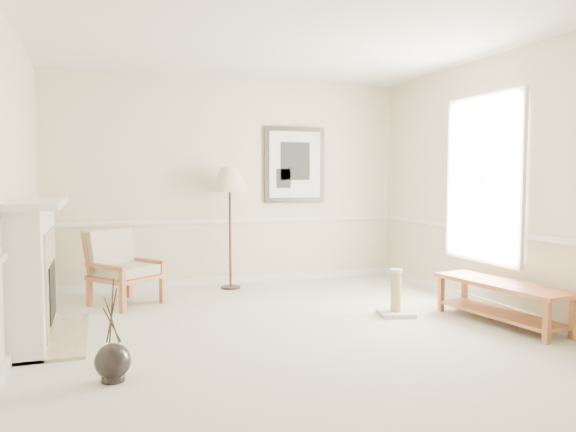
{
  "coord_description": "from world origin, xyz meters",
  "views": [
    {
      "loc": [
        -1.76,
        -5.03,
        1.52
      ],
      "look_at": [
        0.17,
        0.7,
        1.1
      ],
      "focal_mm": 35.0,
      "sensor_mm": 36.0,
      "label": 1
    }
  ],
  "objects_px": {
    "floor_lamp": "(230,183)",
    "bench": "(501,296)",
    "armchair": "(120,264)",
    "scratching_post": "(396,301)",
    "floor_vase": "(113,362)"
  },
  "relations": [
    {
      "from": "floor_lamp",
      "to": "bench",
      "type": "bearing_deg",
      "value": -50.52
    },
    {
      "from": "floor_lamp",
      "to": "bench",
      "type": "xyz_separation_m",
      "value": [
        2.24,
        -2.72,
        -1.15
      ]
    },
    {
      "from": "armchair",
      "to": "floor_lamp",
      "type": "relative_size",
      "value": 0.59
    },
    {
      "from": "armchair",
      "to": "floor_lamp",
      "type": "xyz_separation_m",
      "value": [
        1.46,
        0.49,
        0.96
      ]
    },
    {
      "from": "floor_lamp",
      "to": "scratching_post",
      "type": "distance_m",
      "value": 2.79
    },
    {
      "from": "bench",
      "to": "scratching_post",
      "type": "relative_size",
      "value": 3.08
    },
    {
      "from": "floor_lamp",
      "to": "floor_vase",
      "type": "bearing_deg",
      "value": -117.07
    },
    {
      "from": "floor_vase",
      "to": "floor_lamp",
      "type": "bearing_deg",
      "value": 62.93
    },
    {
      "from": "floor_vase",
      "to": "floor_lamp",
      "type": "height_order",
      "value": "floor_lamp"
    },
    {
      "from": "bench",
      "to": "scratching_post",
      "type": "xyz_separation_m",
      "value": [
        -0.85,
        0.67,
        -0.13
      ]
    },
    {
      "from": "armchair",
      "to": "scratching_post",
      "type": "height_order",
      "value": "armchair"
    },
    {
      "from": "floor_lamp",
      "to": "scratching_post",
      "type": "relative_size",
      "value": 3.21
    },
    {
      "from": "floor_vase",
      "to": "floor_lamp",
      "type": "distance_m",
      "value": 3.76
    },
    {
      "from": "armchair",
      "to": "scratching_post",
      "type": "distance_m",
      "value": 3.26
    },
    {
      "from": "floor_vase",
      "to": "floor_lamp",
      "type": "relative_size",
      "value": 0.47
    }
  ]
}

